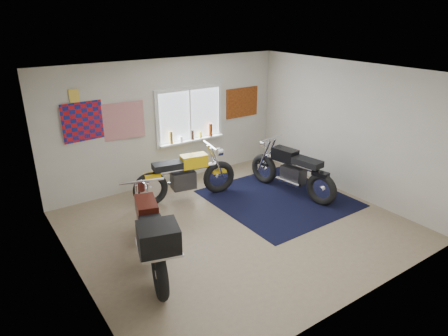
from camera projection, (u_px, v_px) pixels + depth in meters
ground at (237, 226)px, 7.17m from camera, size 5.50×5.50×0.00m
room_shell at (238, 138)px, 6.56m from camera, size 5.50×5.50×5.50m
navy_rug at (278, 198)px, 8.19m from camera, size 2.52×2.62×0.01m
window_assembly at (190, 119)px, 8.82m from camera, size 1.66×0.17×1.26m
oil_bottles at (195, 134)px, 8.94m from camera, size 1.09×0.09×0.30m
flag_display at (74, 96)px, 7.27m from camera, size 1.60×0.10×1.17m
triumph_poster at (242, 102)px, 9.52m from camera, size 0.90×0.03×0.70m
yellow_triumph at (185, 177)px, 8.03m from camera, size 2.16×0.67×1.09m
black_chrome_bike at (292, 172)px, 8.27m from camera, size 0.67×2.16×1.11m
maroon_tourer at (152, 236)px, 5.71m from camera, size 1.05×2.26×1.16m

